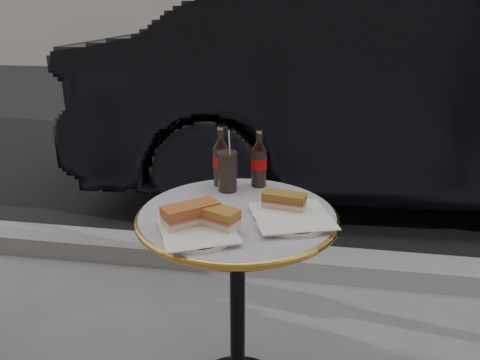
% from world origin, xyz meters
% --- Properties ---
extents(asphalt_road, '(40.00, 8.00, 0.00)m').
position_xyz_m(asphalt_road, '(0.00, 5.00, 0.00)').
color(asphalt_road, black).
rests_on(asphalt_road, ground).
extents(curb, '(40.00, 0.20, 0.12)m').
position_xyz_m(curb, '(0.00, 0.90, 0.05)').
color(curb, gray).
rests_on(curb, ground).
extents(bistro_table, '(0.62, 0.62, 0.73)m').
position_xyz_m(bistro_table, '(0.00, 0.00, 0.37)').
color(bistro_table, '#BAB2C4').
rests_on(bistro_table, ground).
extents(plate_left, '(0.26, 0.26, 0.01)m').
position_xyz_m(plate_left, '(-0.08, -0.17, 0.74)').
color(plate_left, white).
rests_on(plate_left, bistro_table).
extents(plate_right, '(0.27, 0.27, 0.01)m').
position_xyz_m(plate_right, '(0.17, -0.03, 0.74)').
color(plate_right, white).
rests_on(plate_right, bistro_table).
extents(sandwich_left_a, '(0.17, 0.16, 0.06)m').
position_xyz_m(sandwich_left_a, '(-0.11, -0.12, 0.77)').
color(sandwich_left_a, '#B1592D').
rests_on(sandwich_left_a, plate_left).
extents(sandwich_left_b, '(0.16, 0.12, 0.05)m').
position_xyz_m(sandwich_left_b, '(-0.05, -0.12, 0.77)').
color(sandwich_left_b, '#AF682C').
rests_on(sandwich_left_b, plate_left).
extents(sandwich_right, '(0.14, 0.08, 0.05)m').
position_xyz_m(sandwich_right, '(0.14, 0.03, 0.77)').
color(sandwich_right, olive).
rests_on(sandwich_right, plate_right).
extents(cola_bottle_left, '(0.06, 0.06, 0.21)m').
position_xyz_m(cola_bottle_left, '(-0.10, 0.23, 0.84)').
color(cola_bottle_left, black).
rests_on(cola_bottle_left, bistro_table).
extents(cola_bottle_right, '(0.07, 0.07, 0.20)m').
position_xyz_m(cola_bottle_right, '(0.04, 0.24, 0.83)').
color(cola_bottle_right, black).
rests_on(cola_bottle_right, bistro_table).
extents(cola_glass, '(0.09, 0.09, 0.14)m').
position_xyz_m(cola_glass, '(-0.06, 0.17, 0.80)').
color(cola_glass, black).
rests_on(cola_glass, bistro_table).
extents(parked_car, '(1.87, 4.76, 1.54)m').
position_xyz_m(parked_car, '(0.96, 2.14, 0.77)').
color(parked_car, black).
rests_on(parked_car, ground).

